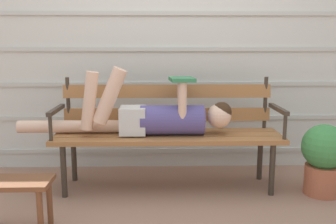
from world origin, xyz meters
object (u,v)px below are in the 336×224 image
at_px(reclining_person, 153,116).
at_px(footstool, 14,191).
at_px(potted_plant, 324,156).
at_px(park_bench, 168,127).

relative_size(reclining_person, footstool, 3.73).
relative_size(reclining_person, potted_plant, 3.08).
distance_m(park_bench, footstool, 1.25).
xyz_separation_m(park_bench, footstool, (-0.95, -0.79, -0.22)).
distance_m(reclining_person, footstool, 1.15).
xyz_separation_m(reclining_person, footstool, (-0.83, -0.72, -0.32)).
bearing_deg(park_bench, reclining_person, -149.37).
xyz_separation_m(reclining_person, potted_plant, (1.30, -0.16, -0.29)).
height_order(park_bench, footstool, park_bench).
relative_size(footstool, potted_plant, 0.83).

